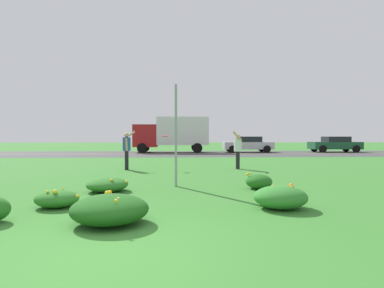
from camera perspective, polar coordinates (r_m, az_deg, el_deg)
ground_plane at (r=15.35m, az=-6.24°, el=-4.10°), size 120.00×120.00×0.00m
highway_strip at (r=26.67m, az=-4.64°, el=-1.76°), size 120.00×9.34×0.01m
highway_center_stripe at (r=26.67m, az=-4.64°, el=-1.75°), size 120.00×0.16×0.00m
daylily_clump_front_left at (r=8.72m, az=-15.08°, el=-7.09°), size 1.10×1.16×0.39m
daylily_clump_mid_center at (r=7.16m, az=-23.27°, el=-9.08°), size 0.89×0.81×0.40m
daylily_clump_mid_left at (r=5.54m, az=-14.67°, el=-11.38°), size 1.30×1.22×0.50m
daylily_clump_near_camera at (r=6.72m, az=15.74°, el=-9.26°), size 1.09×0.95×0.47m
daylily_clump_front_center at (r=9.05m, az=12.00°, el=-6.66°), size 0.73×0.79×0.45m
sign_post_near_path at (r=9.20m, az=-2.92°, el=1.53°), size 0.07×0.10×2.98m
person_thrower_blue_shirt at (r=14.07m, az=-11.74°, el=-0.62°), size 0.52×0.49×1.72m
person_catcher_white_shirt at (r=14.27m, az=8.28°, el=-0.77°), size 0.46×0.49×1.72m
frisbee_red at (r=13.99m, az=-4.90°, el=1.45°), size 0.27×0.27×0.06m
car_dark_green_leftmost at (r=32.22m, az=24.48°, el=-0.03°), size 4.50×2.00×1.45m
car_silver_center_left at (r=29.42m, az=10.09°, el=-0.05°), size 4.50×2.00×1.45m
box_truck_red at (r=28.72m, az=-3.52°, el=2.06°), size 6.70×2.46×3.20m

